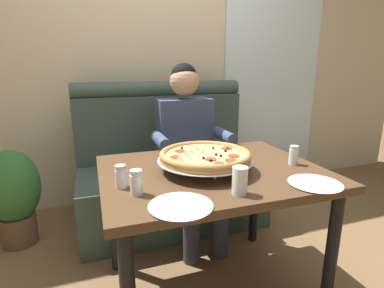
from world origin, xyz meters
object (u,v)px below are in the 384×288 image
object	(u,v)px
pizza	(205,156)
shaker_pepper_flakes	(121,178)
diner_main	(188,143)
shaker_parmesan	(137,184)
plate_near_left	(181,204)
plate_near_right	(315,182)
potted_plant	(13,193)
drinking_glass	(240,182)
booth_bench	(169,173)
patio_chair	(232,120)
dining_table	(211,186)
shaker_oregano	(293,157)

from	to	relation	value
pizza	shaker_pepper_flakes	size ratio (longest dim) A/B	4.74
diner_main	shaker_parmesan	distance (m)	0.97
diner_main	plate_near_left	world-z (taller)	diner_main
plate_near_right	potted_plant	xyz separation A→B (m)	(-1.49, 1.22, -0.36)
shaker_parmesan	drinking_glass	size ratio (longest dim) A/B	0.90
booth_bench	pizza	bearing A→B (deg)	-92.67
plate_near_left	patio_chair	xyz separation A→B (m)	(1.56, 2.69, -0.22)
plate_near_right	shaker_parmesan	bearing A→B (deg)	168.99
shaker_parmesan	plate_near_right	distance (m)	0.79
pizza	plate_near_right	bearing A→B (deg)	-39.77
pizza	plate_near_right	world-z (taller)	pizza
dining_table	plate_near_left	size ratio (longest dim) A/B	4.52
pizza	drinking_glass	size ratio (longest dim) A/B	4.08
dining_table	potted_plant	bearing A→B (deg)	142.11
plate_near_left	potted_plant	distance (m)	1.55
shaker_oregano	plate_near_left	world-z (taller)	shaker_oregano
shaker_pepper_flakes	plate_near_right	bearing A→B (deg)	-16.65
plate_near_left	patio_chair	bearing A→B (deg)	59.87
diner_main	pizza	distance (m)	0.66
plate_near_left	diner_main	bearing A→B (deg)	70.15
booth_bench	diner_main	size ratio (longest dim) A/B	1.12
booth_bench	plate_near_right	size ratio (longest dim) A/B	6.01
shaker_pepper_flakes	pizza	bearing A→B (deg)	11.48
diner_main	shaker_pepper_flakes	bearing A→B (deg)	-127.01
shaker_oregano	potted_plant	distance (m)	1.88
shaker_oregano	drinking_glass	distance (m)	0.52
diner_main	drinking_glass	bearing A→B (deg)	-95.63
shaker_parmesan	plate_near_left	distance (m)	0.22
shaker_oregano	shaker_pepper_flakes	bearing A→B (deg)	-178.72
pizza	drinking_glass	xyz separation A→B (m)	(0.03, -0.32, -0.03)
booth_bench	dining_table	bearing A→B (deg)	-90.00
potted_plant	shaker_parmesan	bearing A→B (deg)	-56.30
plate_near_right	shaker_oregano	bearing A→B (deg)	72.32
shaker_parmesan	plate_near_right	xyz separation A→B (m)	(0.77, -0.15, -0.03)
booth_bench	patio_chair	size ratio (longest dim) A/B	1.66
patio_chair	potted_plant	distance (m)	2.82
diner_main	pizza	xyz separation A→B (m)	(-0.12, -0.64, 0.10)
diner_main	shaker_oregano	world-z (taller)	diner_main
patio_chair	plate_near_right	bearing A→B (deg)	-109.09
diner_main	pizza	world-z (taller)	diner_main
plate_near_left	plate_near_right	world-z (taller)	same
plate_near_right	drinking_glass	xyz separation A→B (m)	(-0.37, 0.02, 0.04)
shaker_oregano	plate_near_left	size ratio (longest dim) A/B	0.42
dining_table	potted_plant	xyz separation A→B (m)	(-1.13, 0.88, -0.25)
diner_main	potted_plant	bearing A→B (deg)	168.60
diner_main	plate_near_left	xyz separation A→B (m)	(-0.36, -0.99, 0.03)
drinking_glass	potted_plant	world-z (taller)	drinking_glass
shaker_parmesan	patio_chair	size ratio (longest dim) A/B	0.12
drinking_glass	plate_near_right	bearing A→B (deg)	-2.58
shaker_oregano	drinking_glass	size ratio (longest dim) A/B	0.88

